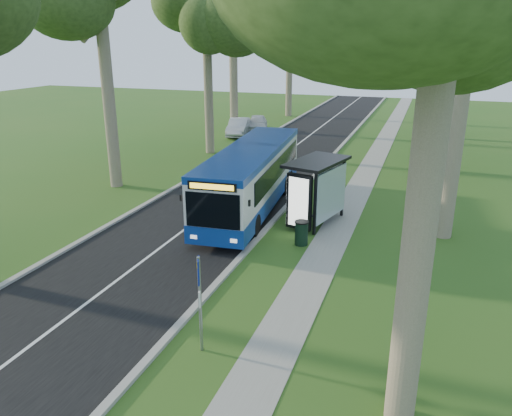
{
  "coord_description": "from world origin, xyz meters",
  "views": [
    {
      "loc": [
        6.46,
        -15.82,
        8.23
      ],
      "look_at": [
        0.08,
        2.47,
        1.6
      ],
      "focal_mm": 35.0,
      "sensor_mm": 36.0,
      "label": 1
    }
  ],
  "objects_px": {
    "bus": "(252,178)",
    "car_silver": "(239,127)",
    "litter_bin": "(301,233)",
    "bus_shelter": "(317,182)",
    "car_white": "(258,123)",
    "bus_stop_sign": "(200,294)"
  },
  "relations": [
    {
      "from": "bus",
      "to": "car_silver",
      "type": "bearing_deg",
      "value": 108.14
    },
    {
      "from": "bus",
      "to": "car_white",
      "type": "relative_size",
      "value": 2.79
    },
    {
      "from": "car_silver",
      "to": "bus_stop_sign",
      "type": "bearing_deg",
      "value": -82.55
    },
    {
      "from": "bus",
      "to": "bus_stop_sign",
      "type": "bearing_deg",
      "value": -81.66
    },
    {
      "from": "bus_stop_sign",
      "to": "bus_shelter",
      "type": "distance_m",
      "value": 10.6
    },
    {
      "from": "bus_shelter",
      "to": "bus",
      "type": "bearing_deg",
      "value": 174.14
    },
    {
      "from": "bus",
      "to": "car_white",
      "type": "distance_m",
      "value": 22.2
    },
    {
      "from": "bus",
      "to": "car_white",
      "type": "bearing_deg",
      "value": 103.46
    },
    {
      "from": "car_white",
      "to": "car_silver",
      "type": "relative_size",
      "value": 0.94
    },
    {
      "from": "litter_bin",
      "to": "car_silver",
      "type": "relative_size",
      "value": 0.23
    },
    {
      "from": "litter_bin",
      "to": "car_silver",
      "type": "xyz_separation_m",
      "value": [
        -11.32,
        22.08,
        0.23
      ]
    },
    {
      "from": "bus_stop_sign",
      "to": "car_white",
      "type": "distance_m",
      "value": 34.38
    },
    {
      "from": "bus_stop_sign",
      "to": "litter_bin",
      "type": "relative_size",
      "value": 2.73
    },
    {
      "from": "bus",
      "to": "bus_shelter",
      "type": "relative_size",
      "value": 3.15
    },
    {
      "from": "bus_shelter",
      "to": "car_silver",
      "type": "bearing_deg",
      "value": 134.42
    },
    {
      "from": "bus",
      "to": "car_white",
      "type": "height_order",
      "value": "bus"
    },
    {
      "from": "bus_stop_sign",
      "to": "car_silver",
      "type": "xyz_separation_m",
      "value": [
        -10.57,
        30.26,
        -0.99
      ]
    },
    {
      "from": "bus_stop_sign",
      "to": "litter_bin",
      "type": "bearing_deg",
      "value": 62.06
    },
    {
      "from": "bus_stop_sign",
      "to": "car_silver",
      "type": "distance_m",
      "value": 32.07
    },
    {
      "from": "bus",
      "to": "bus_shelter",
      "type": "distance_m",
      "value": 3.88
    },
    {
      "from": "bus",
      "to": "bus_shelter",
      "type": "xyz_separation_m",
      "value": [
        3.61,
        -1.33,
        0.48
      ]
    },
    {
      "from": "car_white",
      "to": "car_silver",
      "type": "bearing_deg",
      "value": -123.85
    }
  ]
}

